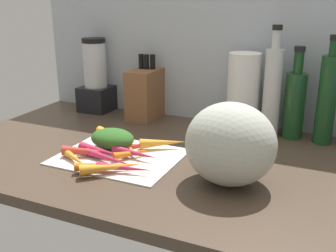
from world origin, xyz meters
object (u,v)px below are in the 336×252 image
Objects in this scene: carrot_7 at (112,135)px; carrot_11 at (130,149)px; carrot_0 at (109,167)px; carrot_12 at (89,151)px; carrot_3 at (141,146)px; carrot_8 at (108,166)px; blender_appliance at (96,80)px; bottle_1 at (295,102)px; carrot_10 at (109,158)px; carrot_5 at (133,153)px; carrot_1 at (77,160)px; carrot_6 at (125,168)px; paper_towel_roll at (243,93)px; bottle_0 at (272,91)px; carrot_9 at (100,151)px; carrot_4 at (163,143)px; bottle_2 at (327,99)px; winter_squash at (230,144)px; knife_block at (146,93)px; carrot_2 at (135,153)px; cutting_board at (119,156)px.

carrot_7 is 13.33cm from carrot_11.
carrot_12 is (-11.47, 7.21, -0.03)cm from carrot_0.
carrot_3 is at bearing 43.71° from carrot_12.
carrot_8 is 13.09cm from carrot_11.
blender_appliance is 78.03cm from bottle_1.
carrot_5 is at bearing 56.19° from carrot_10.
carrot_1 is (-11.81, 1.64, -0.46)cm from carrot_0.
carrot_6 is at bearing -49.56° from blender_appliance.
carrot_3 is 16.43cm from carrot_8.
bottle_1 is (39.57, 32.99, 9.97)cm from carrot_3.
bottle_0 is (9.83, -1.08, 2.02)cm from paper_towel_roll.
carrot_8 is 0.61× the size of blender_appliance.
carrot_9 reaches higher than carrot_6.
carrot_6 is 0.87× the size of carrot_10.
carrot_4 is 53.13cm from bottle_2.
bottle_2 is (49.03, 49.45, 12.41)cm from carrot_0.
carrot_12 is (-9.45, -7.39, 0.41)cm from carrot_11.
bottle_0 reaches higher than carrot_8.
bottle_0 is at bearing -6.28° from paper_towel_roll.
carrot_10 is 0.66× the size of paper_towel_roll.
knife_block is at bearing 137.37° from winter_squash.
carrot_1 is at bearing -141.84° from bottle_2.
carrot_2 is 0.43× the size of bottle_2.
paper_towel_roll is 26.74cm from bottle_2.
carrot_5 is at bearing -130.88° from bottle_0.
paper_towel_roll is 0.90× the size of bottle_1.
carrot_3 is at bearing 90.84° from carrot_0.
carrot_8 is 33.11cm from winter_squash.
carrot_6 and carrot_8 have the same top height.
blender_appliance is at bearing 177.60° from knife_block.
carrot_0 is at bearing -7.91° from carrot_1.
bottle_1 is at bearing 41.30° from carrot_11.
carrot_4 is at bearing 49.04° from cutting_board.
carrot_0 reaches higher than carrot_2.
carrot_8 is (2.78, -10.16, 1.54)cm from cutting_board.
carrot_1 is 0.94× the size of carrot_7.
winter_squash is at bearing -10.29° from carrot_11.
carrot_0 is at bearing -53.05° from blender_appliance.
carrot_7 is at bearing 129.31° from carrot_6.
knife_block is 48.02cm from bottle_0.
bottle_0 is (40.96, 40.27, 13.35)cm from carrot_9.
carrot_7 is 0.75× the size of carrot_11.
blender_appliance is (-39.03, 39.29, 10.79)cm from carrot_5.
carrot_0 reaches higher than carrot_8.
carrot_6 is at bearing -94.61° from carrot_4.
carrot_10 is at bearing -29.04° from carrot_9.
carrot_10 is at bearing -118.68° from carrot_4.
carrot_2 is 0.86× the size of carrot_11.
paper_towel_roll reaches higher than carrot_12.
blender_appliance is at bearing 126.95° from carrot_0.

